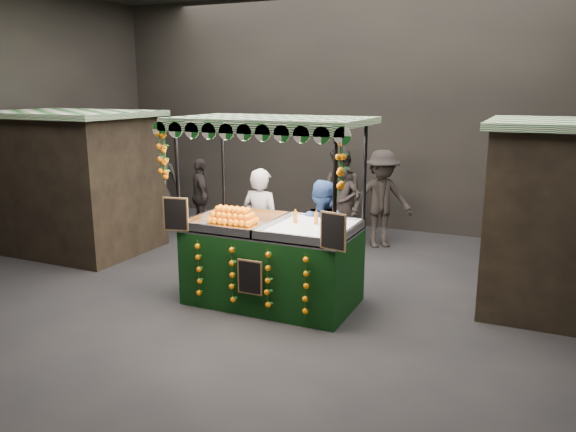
% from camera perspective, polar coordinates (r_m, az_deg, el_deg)
% --- Properties ---
extents(ground, '(12.00, 12.00, 0.00)m').
position_cam_1_polar(ground, '(8.33, -3.28, -8.43)').
color(ground, black).
rests_on(ground, ground).
extents(market_hall, '(12.10, 10.10, 5.05)m').
position_cam_1_polar(market_hall, '(7.77, -3.61, 15.51)').
color(market_hall, black).
rests_on(market_hall, ground).
extents(neighbour_stall_left, '(3.00, 2.20, 2.60)m').
position_cam_1_polar(neighbour_stall_left, '(11.37, -20.96, 3.35)').
color(neighbour_stall_left, black).
rests_on(neighbour_stall_left, ground).
extents(juice_stall, '(2.72, 1.60, 2.63)m').
position_cam_1_polar(juice_stall, '(7.94, -1.65, -3.26)').
color(juice_stall, black).
rests_on(juice_stall, ground).
extents(vendor_grey, '(0.68, 0.47, 1.80)m').
position_cam_1_polar(vendor_grey, '(8.94, -2.74, -0.86)').
color(vendor_grey, gray).
rests_on(vendor_grey, ground).
extents(vendor_blue, '(0.86, 0.69, 1.69)m').
position_cam_1_polar(vendor_blue, '(8.50, 3.32, -1.98)').
color(vendor_blue, navy).
rests_on(vendor_blue, ground).
extents(shopper_0, '(0.58, 0.38, 1.59)m').
position_cam_1_polar(shopper_0, '(11.03, 5.55, 1.16)').
color(shopper_0, '#2D2524').
rests_on(shopper_0, ground).
extents(shopper_1, '(1.11, 0.98, 1.89)m').
position_cam_1_polar(shopper_1, '(10.97, 5.38, 1.90)').
color(shopper_1, black).
rests_on(shopper_1, ground).
extents(shopper_2, '(0.93, 0.93, 1.58)m').
position_cam_1_polar(shopper_2, '(12.01, -8.80, 2.00)').
color(shopper_2, '#2E2725').
rests_on(shopper_2, ground).
extents(shopper_3, '(1.39, 1.25, 1.88)m').
position_cam_1_polar(shopper_3, '(10.93, 9.42, 1.70)').
color(shopper_3, black).
rests_on(shopper_3, ground).
extents(shopper_4, '(1.05, 0.94, 1.80)m').
position_cam_1_polar(shopper_4, '(13.54, -12.86, 3.53)').
color(shopper_4, black).
rests_on(shopper_4, ground).
extents(shopper_5, '(1.43, 1.27, 1.57)m').
position_cam_1_polar(shopper_5, '(9.83, 24.52, -1.47)').
color(shopper_5, '#2D2725').
rests_on(shopper_5, ground).
extents(shopper_6, '(0.66, 0.79, 1.85)m').
position_cam_1_polar(shopper_6, '(11.75, 4.94, 2.54)').
color(shopper_6, black).
rests_on(shopper_6, ground).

